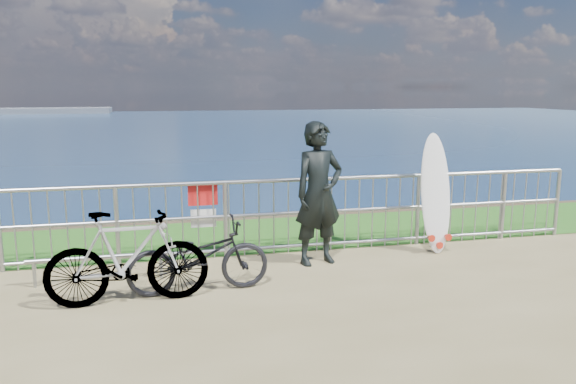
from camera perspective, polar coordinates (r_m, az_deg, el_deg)
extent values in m
plane|color=#205718|center=(9.39, -4.04, -4.38)|extent=(120.00, 120.00, 0.00)
cube|color=brown|center=(11.38, -4.85, -15.12)|extent=(120.00, 0.30, 5.00)
plane|color=navy|center=(96.56, -12.15, 5.96)|extent=(260.00, 260.00, 0.00)
cylinder|color=#93969B|center=(8.10, -2.93, 1.11)|extent=(10.00, 0.06, 0.06)
cylinder|color=#93969B|center=(8.19, -2.90, -2.31)|extent=(10.00, 0.05, 0.05)
cylinder|color=#93969B|center=(8.32, -2.87, -5.70)|extent=(10.00, 0.05, 0.05)
cylinder|color=#93969B|center=(8.11, -16.97, -3.30)|extent=(0.06, 0.06, 1.10)
cylinder|color=#93969B|center=(8.14, -6.37, -2.85)|extent=(0.06, 0.06, 1.10)
cylinder|color=#93969B|center=(8.43, 3.82, -2.33)|extent=(0.06, 0.06, 1.10)
cylinder|color=#93969B|center=(8.97, 13.04, -1.80)|extent=(0.06, 0.06, 1.10)
cylinder|color=#93969B|center=(9.72, 21.02, -1.29)|extent=(0.06, 0.06, 1.10)
cylinder|color=#93969B|center=(10.30, 25.65, -0.99)|extent=(0.06, 0.06, 1.10)
cube|color=red|center=(8.09, -8.65, -0.31)|extent=(0.42, 0.02, 0.30)
cube|color=white|center=(8.08, -8.65, -0.31)|extent=(0.38, 0.01, 0.08)
cube|color=white|center=(8.16, -8.58, -2.65)|extent=(0.36, 0.02, 0.26)
imported|color=black|center=(7.73, 3.14, -0.17)|extent=(0.82, 0.64, 1.98)
ellipsoid|color=silver|center=(8.62, 14.76, -0.07)|extent=(0.47, 0.42, 1.78)
cone|color=red|center=(8.59, 14.13, -4.44)|extent=(0.11, 0.19, 0.11)
cone|color=red|center=(8.72, 15.72, -4.30)|extent=(0.11, 0.19, 0.11)
cone|color=red|center=(8.68, 14.89, -5.11)|extent=(0.11, 0.19, 0.11)
imported|color=black|center=(6.82, -9.10, -6.49)|extent=(1.72, 0.69, 0.89)
imported|color=black|center=(6.61, -15.99, -6.44)|extent=(1.83, 0.58, 1.09)
cylinder|color=#93969B|center=(7.47, -18.71, -6.29)|extent=(1.72, 0.05, 0.05)
cylinder|color=#93969B|center=(7.64, -24.37, -7.63)|extent=(0.04, 0.04, 0.34)
cylinder|color=#93969B|center=(7.48, -12.78, -7.31)|extent=(0.04, 0.04, 0.34)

